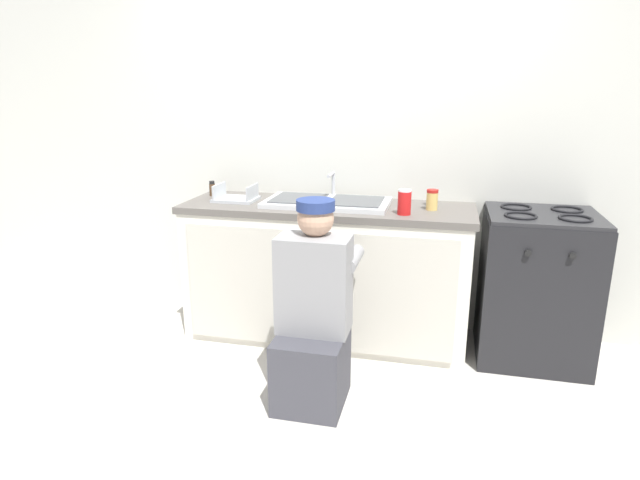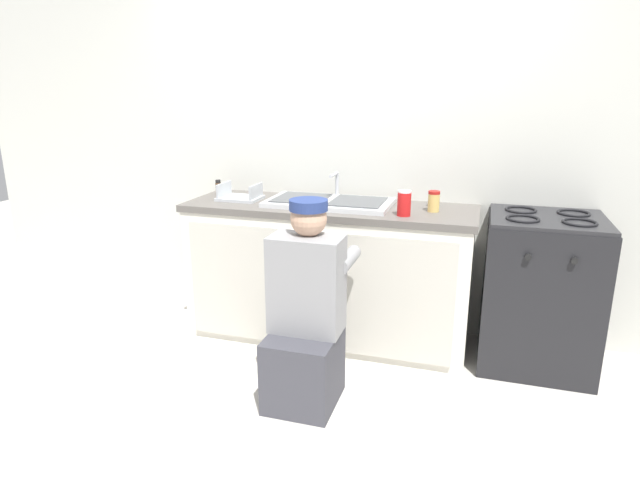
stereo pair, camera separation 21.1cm
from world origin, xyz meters
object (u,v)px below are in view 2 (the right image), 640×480
object	(u,v)px
soda_cup_red	(404,203)
spice_bottle_pepper	(218,187)
stove_range	(540,292)
condiment_jar	(434,201)
sink_double_basin	(329,202)
plumber_person	(306,321)
dish_rack_tray	(240,196)
water_glass	(434,199)

from	to	relation	value
soda_cup_red	spice_bottle_pepper	size ratio (longest dim) A/B	1.45
stove_range	condiment_jar	xyz separation A→B (m)	(-0.66, 0.00, 0.52)
stove_range	sink_double_basin	bearing A→B (deg)	179.91
plumber_person	dish_rack_tray	world-z (taller)	plumber_person
dish_rack_tray	condiment_jar	size ratio (longest dim) A/B	2.19
stove_range	plumber_person	bearing A→B (deg)	-146.87
sink_double_basin	spice_bottle_pepper	size ratio (longest dim) A/B	7.62
stove_range	dish_rack_tray	distance (m)	2.01
water_glass	soda_cup_red	bearing A→B (deg)	-116.75
sink_double_basin	spice_bottle_pepper	distance (m)	0.86
spice_bottle_pepper	plumber_person	bearing A→B (deg)	-43.26
stove_range	dish_rack_tray	xyz separation A→B (m)	(-1.95, -0.02, 0.48)
water_glass	spice_bottle_pepper	bearing A→B (deg)	-178.98
stove_range	water_glass	bearing A→B (deg)	168.97
plumber_person	spice_bottle_pepper	size ratio (longest dim) A/B	10.52
dish_rack_tray	spice_bottle_pepper	xyz separation A→B (m)	(-0.23, 0.12, 0.03)
sink_double_basin	plumber_person	xyz separation A→B (m)	(0.10, -0.80, -0.48)
sink_double_basin	soda_cup_red	bearing A→B (deg)	-18.23
soda_cup_red	condiment_jar	bearing A→B (deg)	46.70
spice_bottle_pepper	water_glass	bearing A→B (deg)	1.02
dish_rack_tray	stove_range	bearing A→B (deg)	0.53
dish_rack_tray	plumber_person	bearing A→B (deg)	-46.83
plumber_person	condiment_jar	size ratio (longest dim) A/B	8.63
plumber_person	dish_rack_tray	distance (m)	1.17
sink_double_basin	condiment_jar	xyz separation A→B (m)	(0.67, -0.00, 0.05)
soda_cup_red	condiment_jar	xyz separation A→B (m)	(0.16, 0.17, -0.01)
sink_double_basin	soda_cup_red	xyz separation A→B (m)	(0.51, -0.17, 0.06)
stove_range	dish_rack_tray	world-z (taller)	dish_rack_tray
stove_range	soda_cup_red	distance (m)	0.98
sink_double_basin	stove_range	distance (m)	1.41
stove_range	water_glass	distance (m)	0.84
plumber_person	spice_bottle_pepper	world-z (taller)	plumber_person
plumber_person	soda_cup_red	bearing A→B (deg)	57.28
plumber_person	soda_cup_red	world-z (taller)	plumber_person
sink_double_basin	soda_cup_red	world-z (taller)	sink_double_basin
plumber_person	dish_rack_tray	size ratio (longest dim) A/B	3.94
sink_double_basin	spice_bottle_pepper	xyz separation A→B (m)	(-0.85, 0.10, 0.03)
dish_rack_tray	condiment_jar	world-z (taller)	condiment_jar
condiment_jar	stove_range	bearing A→B (deg)	-0.04
soda_cup_red	dish_rack_tray	xyz separation A→B (m)	(-1.14, 0.15, -0.05)
water_glass	stove_range	bearing A→B (deg)	-11.03
soda_cup_red	condiment_jar	distance (m)	0.23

